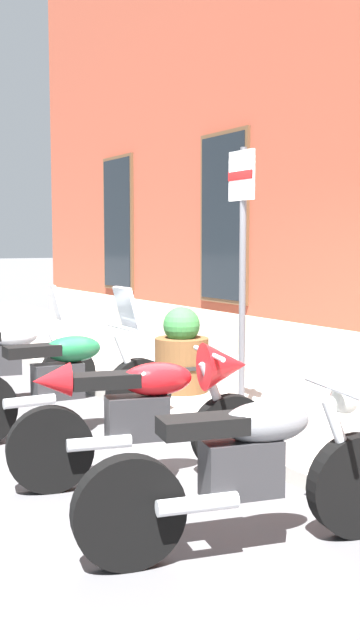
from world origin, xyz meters
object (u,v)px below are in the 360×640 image
(motorcycle_red_sport, at_px, (154,407))
(barrel_planter, at_px, (182,356))
(motorcycle_grey_naked, at_px, (252,471))
(parking_sign, at_px, (242,246))
(motorcycle_green_touring, at_px, (51,376))

(motorcycle_red_sport, distance_m, barrel_planter, 2.67)
(motorcycle_red_sport, bearing_deg, barrel_planter, 145.06)
(motorcycle_grey_naked, bearing_deg, parking_sign, 146.13)
(motorcycle_green_touring, xyz_separation_m, motorcycle_red_sport, (1.54, 0.21, -0.00))
(motorcycle_green_touring, bearing_deg, barrel_planter, 110.37)
(motorcycle_red_sport, height_order, barrel_planter, barrel_planter)
(parking_sign, bearing_deg, barrel_planter, 173.21)
(motorcycle_red_sport, bearing_deg, parking_sign, 121.68)
(parking_sign, distance_m, barrel_planter, 1.81)
(motorcycle_red_sport, height_order, motorcycle_grey_naked, motorcycle_red_sport)
(barrel_planter, bearing_deg, parking_sign, -6.79)
(motorcycle_green_touring, xyz_separation_m, parking_sign, (0.70, 1.58, 1.16))
(barrel_planter, bearing_deg, motorcycle_red_sport, -34.94)
(motorcycle_red_sport, xyz_separation_m, barrel_planter, (-2.19, 1.53, -0.04))
(motorcycle_red_sport, distance_m, parking_sign, 1.98)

